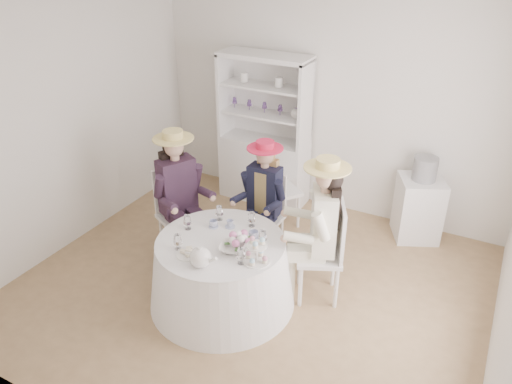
% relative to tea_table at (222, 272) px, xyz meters
% --- Properties ---
extents(ground, '(4.50, 4.50, 0.00)m').
position_rel_tea_table_xyz_m(ground, '(0.14, 0.33, -0.35)').
color(ground, olive).
rests_on(ground, ground).
extents(ceiling, '(4.50, 4.50, 0.00)m').
position_rel_tea_table_xyz_m(ceiling, '(0.14, 0.33, 2.35)').
color(ceiling, white).
rests_on(ceiling, wall_back).
extents(wall_back, '(4.50, 0.00, 4.50)m').
position_rel_tea_table_xyz_m(wall_back, '(0.14, 2.33, 1.00)').
color(wall_back, silver).
rests_on(wall_back, ground).
extents(wall_front, '(4.50, 0.00, 4.50)m').
position_rel_tea_table_xyz_m(wall_front, '(0.14, -1.67, 1.00)').
color(wall_front, silver).
rests_on(wall_front, ground).
extents(wall_left, '(0.00, 4.50, 4.50)m').
position_rel_tea_table_xyz_m(wall_left, '(-2.11, 0.33, 1.00)').
color(wall_left, silver).
rests_on(wall_left, ground).
extents(tea_table, '(1.41, 1.41, 0.70)m').
position_rel_tea_table_xyz_m(tea_table, '(0.00, 0.00, 0.00)').
color(tea_table, white).
rests_on(tea_table, ground).
extents(hutch, '(1.31, 0.85, 1.94)m').
position_rel_tea_table_xyz_m(hutch, '(-0.61, 2.09, 0.34)').
color(hutch, silver).
rests_on(hutch, ground).
extents(side_table, '(0.64, 0.64, 0.75)m').
position_rel_tea_table_xyz_m(side_table, '(1.41, 2.08, 0.03)').
color(side_table, silver).
rests_on(side_table, ground).
extents(hatbox, '(0.33, 0.33, 0.27)m').
position_rel_tea_table_xyz_m(hatbox, '(1.41, 2.08, 0.54)').
color(hatbox, black).
rests_on(hatbox, side_table).
extents(guest_left, '(0.62, 0.57, 1.47)m').
position_rel_tea_table_xyz_m(guest_left, '(-0.80, 0.47, 0.49)').
color(guest_left, silver).
rests_on(guest_left, ground).
extents(guest_mid, '(0.48, 0.51, 1.34)m').
position_rel_tea_table_xyz_m(guest_mid, '(-0.03, 0.93, 0.41)').
color(guest_mid, silver).
rests_on(guest_mid, ground).
extents(guest_right, '(0.63, 0.57, 1.50)m').
position_rel_tea_table_xyz_m(guest_right, '(0.78, 0.51, 0.50)').
color(guest_right, silver).
rests_on(guest_right, ground).
extents(spare_chair, '(0.57, 0.57, 0.99)m').
position_rel_tea_table_xyz_m(spare_chair, '(-0.17, 1.51, 0.19)').
color(spare_chair, silver).
rests_on(spare_chair, ground).
extents(teacup_a, '(0.10, 0.10, 0.07)m').
position_rel_tea_table_xyz_m(teacup_a, '(-0.19, 0.18, 0.38)').
color(teacup_a, white).
rests_on(teacup_a, tea_table).
extents(teacup_b, '(0.09, 0.09, 0.07)m').
position_rel_tea_table_xyz_m(teacup_b, '(-0.05, 0.26, 0.38)').
color(teacup_b, white).
rests_on(teacup_b, tea_table).
extents(teacup_c, '(0.10, 0.10, 0.08)m').
position_rel_tea_table_xyz_m(teacup_c, '(0.25, 0.18, 0.39)').
color(teacup_c, white).
rests_on(teacup_c, tea_table).
extents(flower_bowl, '(0.28, 0.28, 0.06)m').
position_rel_tea_table_xyz_m(flower_bowl, '(0.17, -0.09, 0.38)').
color(flower_bowl, white).
rests_on(flower_bowl, tea_table).
extents(flower_arrangement, '(0.19, 0.19, 0.07)m').
position_rel_tea_table_xyz_m(flower_arrangement, '(0.20, 0.00, 0.44)').
color(flower_arrangement, pink).
rests_on(flower_arrangement, tea_table).
extents(table_teapot, '(0.26, 0.19, 0.20)m').
position_rel_tea_table_xyz_m(table_teapot, '(0.05, -0.39, 0.43)').
color(table_teapot, white).
rests_on(table_teapot, tea_table).
extents(sandwich_plate, '(0.23, 0.23, 0.05)m').
position_rel_tea_table_xyz_m(sandwich_plate, '(-0.14, -0.31, 0.36)').
color(sandwich_plate, white).
rests_on(sandwich_plate, tea_table).
extents(cupcake_stand, '(0.24, 0.24, 0.23)m').
position_rel_tea_table_xyz_m(cupcake_stand, '(0.44, -0.12, 0.43)').
color(cupcake_stand, white).
rests_on(cupcake_stand, tea_table).
extents(stemware_set, '(0.84, 0.84, 0.15)m').
position_rel_tea_table_xyz_m(stemware_set, '(-0.00, -0.00, 0.43)').
color(stemware_set, white).
rests_on(stemware_set, tea_table).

